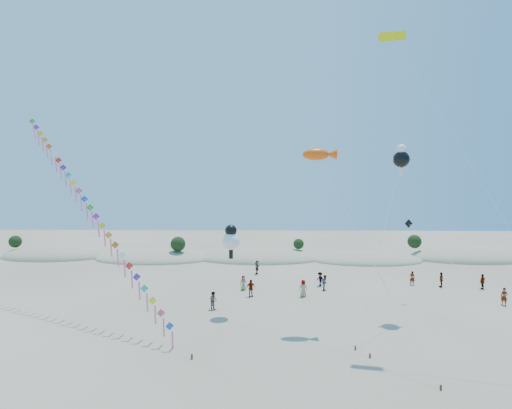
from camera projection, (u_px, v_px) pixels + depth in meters
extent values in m
ellipsoid|color=tan|center=(53.00, 257.00, 66.32)|extent=(16.00, 8.80, 3.60)
ellipsoid|color=#283C16|center=(53.00, 251.00, 66.25)|extent=(12.80, 5.76, 0.64)
ellipsoid|color=tan|center=(153.00, 259.00, 64.63)|extent=(17.60, 9.68, 3.00)
ellipsoid|color=#283C16|center=(153.00, 254.00, 64.58)|extent=(14.08, 6.34, 0.70)
ellipsoid|color=tan|center=(259.00, 258.00, 65.04)|extent=(19.00, 10.45, 3.40)
ellipsoid|color=#283C16|center=(259.00, 252.00, 64.98)|extent=(15.20, 6.84, 0.76)
ellipsoid|color=tan|center=(367.00, 261.00, 63.36)|extent=(16.40, 9.02, 2.80)
ellipsoid|color=#283C16|center=(367.00, 255.00, 63.31)|extent=(13.12, 5.90, 0.66)
ellipsoid|color=tan|center=(470.00, 259.00, 64.87)|extent=(18.00, 9.90, 3.80)
ellipsoid|color=#283C16|center=(470.00, 252.00, 64.80)|extent=(14.40, 6.48, 0.72)
sphere|color=black|center=(15.00, 242.00, 66.47)|extent=(1.90, 1.90, 1.90)
sphere|color=black|center=(178.00, 244.00, 63.21)|extent=(2.20, 2.20, 2.20)
sphere|color=black|center=(299.00, 244.00, 64.90)|extent=(1.60, 1.60, 1.60)
sphere|color=black|center=(414.00, 242.00, 65.96)|extent=(2.10, 2.10, 2.10)
cube|color=#3F2D1E|center=(192.00, 357.00, 28.93)|extent=(0.12, 0.12, 0.35)
cylinder|color=silver|center=(94.00, 213.00, 37.32)|extent=(19.98, 17.62, 18.36)
cube|color=blue|center=(170.00, 326.00, 30.50)|extent=(1.18, 0.46, 1.24)
cube|color=pink|center=(173.00, 341.00, 30.62)|extent=(0.19, 0.45, 1.55)
cube|color=#F94E7A|center=(161.00, 313.00, 31.16)|extent=(1.18, 0.46, 1.24)
cube|color=pink|center=(164.00, 328.00, 31.28)|extent=(0.19, 0.45, 1.55)
cube|color=#FBFD1A|center=(152.00, 300.00, 31.82)|extent=(1.18, 0.46, 1.24)
cube|color=pink|center=(155.00, 315.00, 31.94)|extent=(0.19, 0.45, 1.55)
cube|color=#18B6AF|center=(144.00, 288.00, 32.48)|extent=(1.18, 0.46, 1.24)
cube|color=pink|center=(147.00, 303.00, 32.60)|extent=(0.19, 0.45, 1.55)
cube|color=#51279C|center=(137.00, 277.00, 33.14)|extent=(1.18, 0.46, 1.24)
cube|color=pink|center=(139.00, 291.00, 33.26)|extent=(0.19, 0.45, 1.55)
cube|color=red|center=(129.00, 266.00, 33.80)|extent=(1.18, 0.46, 1.24)
cube|color=pink|center=(132.00, 279.00, 33.92)|extent=(0.19, 0.45, 1.55)
cube|color=white|center=(122.00, 255.00, 34.47)|extent=(1.18, 0.46, 1.24)
cube|color=pink|center=(125.00, 269.00, 34.58)|extent=(0.19, 0.45, 1.55)
cube|color=orange|center=(115.00, 245.00, 35.13)|extent=(1.18, 0.46, 1.24)
cube|color=pink|center=(118.00, 258.00, 35.24)|extent=(0.19, 0.45, 1.55)
cube|color=orange|center=(109.00, 235.00, 35.79)|extent=(1.18, 0.46, 1.24)
cube|color=pink|center=(111.00, 248.00, 35.90)|extent=(0.19, 0.45, 1.55)
cube|color=yellow|center=(102.00, 226.00, 36.45)|extent=(1.18, 0.46, 1.24)
cube|color=pink|center=(105.00, 238.00, 36.56)|extent=(0.19, 0.45, 1.55)
cube|color=purple|center=(96.00, 216.00, 37.11)|extent=(1.18, 0.46, 1.24)
cube|color=pink|center=(99.00, 229.00, 37.23)|extent=(0.19, 0.45, 1.55)
cube|color=green|center=(90.00, 207.00, 37.77)|extent=(1.18, 0.46, 1.24)
cube|color=pink|center=(93.00, 220.00, 37.89)|extent=(0.19, 0.45, 1.55)
cube|color=blue|center=(84.00, 199.00, 38.43)|extent=(1.18, 0.46, 1.24)
cube|color=pink|center=(87.00, 211.00, 38.55)|extent=(0.19, 0.45, 1.55)
cube|color=#F94E7A|center=(79.00, 191.00, 39.09)|extent=(1.18, 0.46, 1.24)
cube|color=pink|center=(81.00, 203.00, 39.21)|extent=(0.19, 0.45, 1.55)
cube|color=#FBFD1A|center=(73.00, 183.00, 39.75)|extent=(1.18, 0.46, 1.24)
cube|color=pink|center=(76.00, 194.00, 39.87)|extent=(0.19, 0.45, 1.55)
cube|color=#18B6AF|center=(68.00, 175.00, 40.42)|extent=(1.18, 0.46, 1.24)
cube|color=pink|center=(71.00, 187.00, 40.53)|extent=(0.19, 0.45, 1.55)
cube|color=#51279C|center=(63.00, 167.00, 41.08)|extent=(1.18, 0.46, 1.24)
cube|color=pink|center=(66.00, 179.00, 41.19)|extent=(0.19, 0.45, 1.55)
cube|color=red|center=(58.00, 160.00, 41.74)|extent=(1.18, 0.46, 1.24)
cube|color=pink|center=(61.00, 171.00, 41.85)|extent=(0.19, 0.45, 1.55)
cube|color=white|center=(54.00, 153.00, 42.40)|extent=(1.18, 0.46, 1.24)
cube|color=pink|center=(56.00, 164.00, 42.51)|extent=(0.19, 0.45, 1.55)
cube|color=orange|center=(49.00, 146.00, 43.06)|extent=(1.18, 0.46, 1.24)
cube|color=pink|center=(51.00, 157.00, 43.17)|extent=(0.19, 0.45, 1.55)
cube|color=orange|center=(45.00, 140.00, 43.72)|extent=(1.18, 0.46, 1.24)
cube|color=pink|center=(47.00, 151.00, 43.84)|extent=(0.19, 0.45, 1.55)
cube|color=yellow|center=(40.00, 133.00, 44.38)|extent=(1.18, 0.46, 1.24)
cube|color=pink|center=(43.00, 144.00, 44.50)|extent=(0.19, 0.45, 1.55)
cube|color=purple|center=(36.00, 127.00, 45.04)|extent=(1.18, 0.46, 1.24)
cube|color=pink|center=(38.00, 138.00, 45.16)|extent=(0.19, 0.45, 1.55)
cube|color=green|center=(32.00, 121.00, 45.70)|extent=(1.18, 0.46, 1.24)
cube|color=pink|center=(34.00, 132.00, 45.82)|extent=(0.19, 0.45, 1.55)
cube|color=#3F2D1E|center=(441.00, 387.00, 24.74)|extent=(0.10, 0.10, 0.30)
cylinder|color=silver|center=(367.00, 251.00, 30.29)|extent=(5.93, 11.92, 14.26)
ellipsoid|color=#FF510D|center=(316.00, 154.00, 35.83)|extent=(2.27, 1.00, 1.00)
cone|color=#FF510D|center=(331.00, 154.00, 35.80)|extent=(0.91, 0.91, 0.91)
cube|color=#3F2D1E|center=(370.00, 356.00, 29.18)|extent=(0.10, 0.10, 0.30)
cylinder|color=silver|center=(291.00, 291.00, 33.81)|extent=(10.24, 9.53, 6.61)
sphere|color=white|center=(231.00, 241.00, 38.44)|extent=(1.59, 1.59, 1.59)
sphere|color=black|center=(231.00, 231.00, 38.38)|extent=(1.06, 1.06, 1.06)
cube|color=black|center=(231.00, 254.00, 38.51)|extent=(0.35, 0.18, 0.80)
cube|color=#3F2D1E|center=(355.00, 348.00, 30.51)|extent=(0.10, 0.10, 0.30)
cylinder|color=silver|center=(381.00, 244.00, 34.46)|extent=(5.85, 8.92, 13.96)
sphere|color=black|center=(401.00, 159.00, 38.41)|extent=(1.47, 1.47, 1.47)
sphere|color=white|center=(401.00, 149.00, 38.36)|extent=(0.96, 0.96, 0.96)
cube|color=white|center=(401.00, 172.00, 38.48)|extent=(0.35, 0.18, 0.80)
cube|color=white|center=(393.00, 159.00, 38.42)|extent=(0.60, 0.15, 0.25)
cube|color=white|center=(409.00, 159.00, 38.40)|extent=(0.60, 0.15, 0.25)
cylinder|color=silver|center=(485.00, 188.00, 28.33)|extent=(9.57, 10.66, 23.22)
cube|color=yellow|center=(392.00, 36.00, 32.99)|extent=(2.08, 0.85, 0.73)
cube|color=black|center=(392.00, 36.00, 33.01)|extent=(2.01, 0.52, 0.19)
cylinder|color=silver|center=(466.00, 275.00, 36.99)|extent=(5.83, 12.57, 7.69)
cube|color=black|center=(409.00, 224.00, 43.06)|extent=(0.88, 0.26, 0.90)
imported|color=slate|center=(213.00, 300.00, 39.88)|extent=(1.03, 1.02, 1.67)
imported|color=slate|center=(303.00, 288.00, 44.09)|extent=(0.93, 0.68, 1.76)
imported|color=slate|center=(251.00, 288.00, 44.15)|extent=(1.13, 0.79, 1.79)
imported|color=slate|center=(320.00, 279.00, 48.47)|extent=(1.06, 1.19, 1.59)
imported|color=slate|center=(325.00, 283.00, 46.73)|extent=(0.75, 0.89, 1.65)
imported|color=slate|center=(412.00, 278.00, 48.96)|extent=(0.70, 0.61, 1.60)
imported|color=slate|center=(441.00, 280.00, 48.06)|extent=(0.86, 1.06, 1.68)
imported|color=slate|center=(243.00, 283.00, 46.75)|extent=(0.88, 0.69, 1.58)
imported|color=slate|center=(482.00, 282.00, 47.09)|extent=(1.05, 0.89, 1.68)
imported|color=slate|center=(504.00, 297.00, 41.14)|extent=(0.73, 0.72, 1.70)
imported|color=slate|center=(257.00, 267.00, 54.57)|extent=(0.70, 1.64, 1.72)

